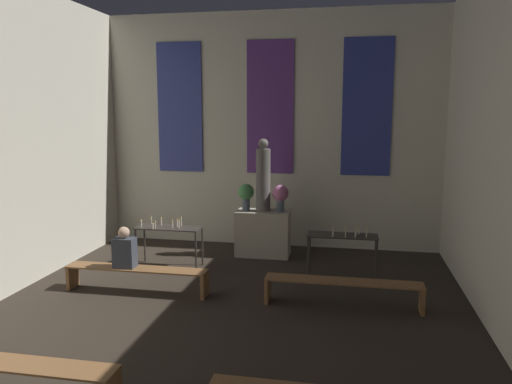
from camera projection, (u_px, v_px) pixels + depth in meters
The scene contains 11 objects.
wall_back at pixel (271, 130), 11.17m from camera, with size 7.73×0.16×5.21m.
altar at pixel (263, 233), 10.60m from camera, with size 1.13×0.58×0.97m.
statue at pixel (263, 178), 10.41m from camera, with size 0.30×0.30×1.52m.
flower_vase_left at pixel (246, 194), 10.53m from camera, with size 0.34×0.34×0.56m.
flower_vase_right at pixel (280, 195), 10.40m from camera, with size 0.34×0.34×0.56m.
candle_rack_left at pixel (169, 232), 9.79m from camera, with size 1.28×0.48×0.99m.
candle_rack_right at pixel (343, 240), 9.16m from camera, with size 1.28×0.48×1.00m.
pew_second_left at pixel (7, 371), 5.28m from camera, with size 2.45×0.36×0.43m.
pew_back_left at pixel (137, 274), 8.45m from camera, with size 2.45×0.36×0.43m.
pew_back_right at pixel (343, 287), 7.81m from camera, with size 2.45×0.36×0.43m.
person_seated at pixel (125, 250), 8.42m from camera, with size 0.36×0.24×0.70m.
Camera 1 is at (1.79, 0.83, 3.04)m, focal length 35.00 mm.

